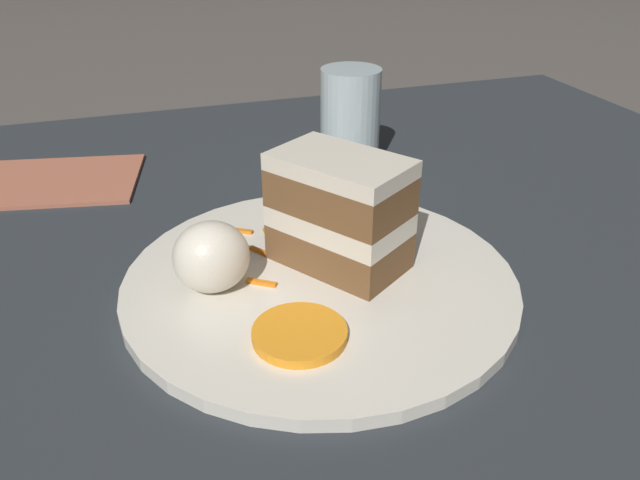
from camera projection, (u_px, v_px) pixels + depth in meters
The scene contains 9 objects.
ground_plane at pixel (347, 304), 0.50m from camera, with size 6.00×6.00×0.00m, color #4C4742.
dining_table at pixel (347, 290), 0.50m from camera, with size 1.03×0.95×0.03m, color #282D33.
plate at pixel (320, 281), 0.47m from camera, with size 0.30×0.30×0.01m, color silver.
cake_slice at pixel (340, 212), 0.47m from camera, with size 0.11×0.12×0.09m.
cream_dollop at pixel (212, 260), 0.44m from camera, with size 0.06×0.05×0.05m, color silver.
orange_garnish at pixel (300, 334), 0.40m from camera, with size 0.06×0.06×0.01m, color orange.
carrot_shreds_scatter at pixel (276, 243), 0.51m from camera, with size 0.09×0.10×0.00m.
drinking_glass at pixel (350, 125), 0.66m from camera, with size 0.06×0.06×0.11m.
menu_card at pixel (33, 182), 0.64m from camera, with size 0.12×0.21×0.00m, color #B2664C.
Camera 1 is at (-0.15, -0.39, 0.29)m, focal length 35.00 mm.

